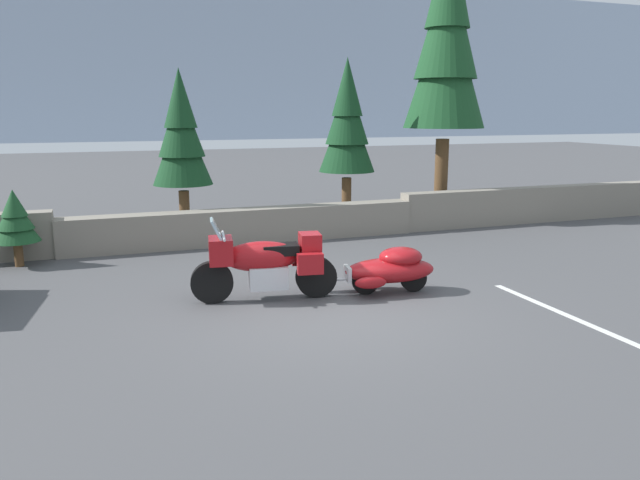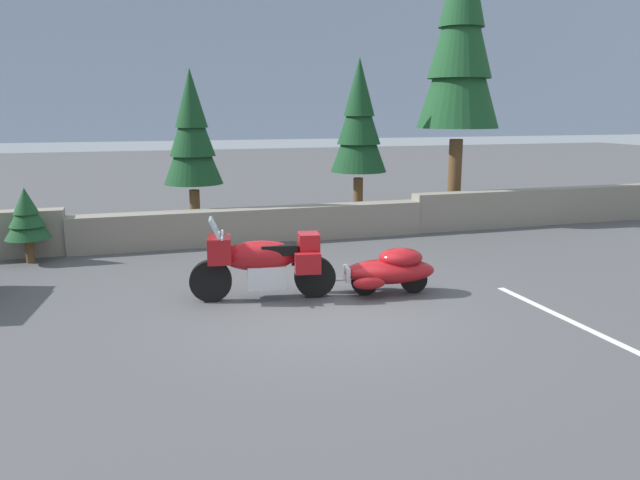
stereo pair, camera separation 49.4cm
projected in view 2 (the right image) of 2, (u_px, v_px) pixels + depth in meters
name	position (u px, v px, depth m)	size (l,w,h in m)	color
ground_plane	(325.00, 312.00, 9.23)	(80.00, 80.00, 0.00)	#4C4C4F
stone_guard_wall	(251.00, 223.00, 13.99)	(24.00, 0.54, 0.96)	gray
distant_ridgeline	(140.00, 78.00, 96.57)	(240.00, 80.00, 16.00)	#99A8BF
touring_motorcycle	(263.00, 261.00, 9.73)	(2.30, 0.96, 1.33)	black
car_shaped_trailer	(390.00, 269.00, 10.06)	(2.23, 0.94, 0.76)	black
pine_tree_tall	(461.00, 37.00, 15.81)	(2.14, 2.14, 7.64)	brown
pine_tree_secondary	(192.00, 133.00, 14.18)	(1.36, 1.36, 3.90)	brown
pine_tree_far_right	(359.00, 122.00, 15.75)	(1.44, 1.44, 4.27)	brown
pine_sapling_near	(26.00, 216.00, 12.01)	(0.87, 0.87, 1.49)	brown
parking_stripe_marker	(573.00, 322.00, 8.77)	(0.12, 3.60, 0.01)	silver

